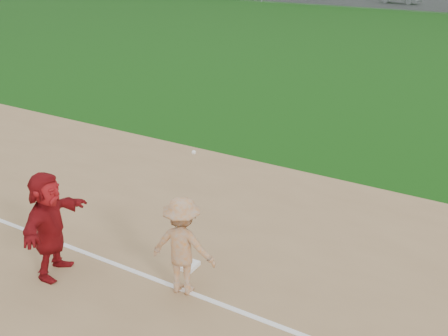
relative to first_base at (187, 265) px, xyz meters
The scene contains 5 objects.
ground 0.33m from the first_base, 146.91° to the left, with size 160.00×160.00×0.00m, color #12460D.
foul_line 0.68m from the first_base, 113.37° to the right, with size 60.00×0.10×0.01m, color white.
first_base is the anchor object (origin of this frame).
base_runner 2.50m from the first_base, 143.50° to the right, with size 1.77×0.57×1.91m, color maroon.
first_base_play 1.07m from the first_base, 58.88° to the right, with size 1.20×1.00×2.31m.
Camera 1 is at (5.41, -7.15, 5.50)m, focal length 45.00 mm.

